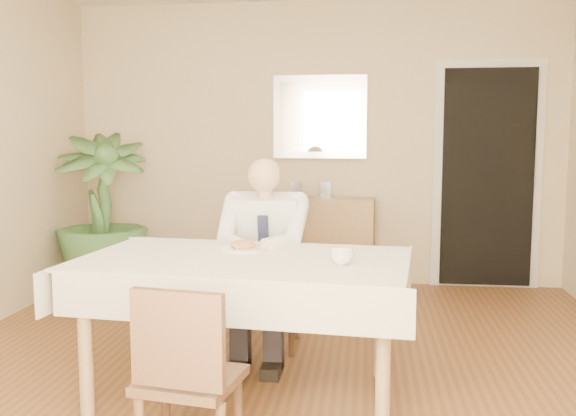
# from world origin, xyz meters

# --- Properties ---
(room) EXTENTS (5.00, 5.02, 2.60)m
(room) POSITION_xyz_m (0.00, 0.00, 1.30)
(room) COLOR brown
(room) RESTS_ON ground
(window) EXTENTS (1.34, 0.04, 1.44)m
(window) POSITION_xyz_m (0.00, -2.47, 1.45)
(window) COLOR silver
(window) RESTS_ON room
(doorway) EXTENTS (0.96, 0.07, 2.10)m
(doorway) POSITION_xyz_m (1.55, 2.46, 1.00)
(doorway) COLOR silver
(doorway) RESTS_ON ground
(mirror) EXTENTS (0.86, 0.04, 0.76)m
(mirror) POSITION_xyz_m (0.03, 2.47, 1.55)
(mirror) COLOR silver
(mirror) RESTS_ON room
(dining_table) EXTENTS (1.81, 1.17, 0.75)m
(dining_table) POSITION_xyz_m (-0.16, -0.22, 0.67)
(dining_table) COLOR tan
(dining_table) RESTS_ON ground
(chair_far) EXTENTS (0.44, 0.44, 0.88)m
(chair_far) POSITION_xyz_m (-0.16, 0.66, 0.49)
(chair_far) COLOR #452C1B
(chair_far) RESTS_ON ground
(chair_near) EXTENTS (0.44, 0.44, 0.81)m
(chair_near) POSITION_xyz_m (-0.24, -1.07, 0.45)
(chair_near) COLOR #452C1B
(chair_near) RESTS_ON ground
(seated_man) EXTENTS (0.48, 0.72, 1.24)m
(seated_man) POSITION_xyz_m (-0.16, 0.37, 0.69)
(seated_man) COLOR white
(seated_man) RESTS_ON ground
(plate) EXTENTS (0.26, 0.26, 0.02)m
(plate) POSITION_xyz_m (-0.21, -0.01, 0.76)
(plate) COLOR white
(plate) RESTS_ON dining_table
(food) EXTENTS (0.14, 0.14, 0.06)m
(food) POSITION_xyz_m (-0.21, -0.01, 0.78)
(food) COLOR brown
(food) RESTS_ON dining_table
(knife) EXTENTS (0.01, 0.13, 0.01)m
(knife) POSITION_xyz_m (-0.17, -0.07, 0.78)
(knife) COLOR silver
(knife) RESTS_ON dining_table
(fork) EXTENTS (0.01, 0.13, 0.01)m
(fork) POSITION_xyz_m (-0.25, -0.07, 0.78)
(fork) COLOR silver
(fork) RESTS_ON dining_table
(coffee_mug) EXTENTS (0.14, 0.14, 0.09)m
(coffee_mug) POSITION_xyz_m (0.35, -0.34, 0.80)
(coffee_mug) COLOR white
(coffee_mug) RESTS_ON dining_table
(sideboard) EXTENTS (1.04, 0.41, 0.81)m
(sideboard) POSITION_xyz_m (0.03, 2.32, 0.41)
(sideboard) COLOR tan
(sideboard) RESTS_ON ground
(photo_frame_left) EXTENTS (0.10, 0.02, 0.14)m
(photo_frame_left) POSITION_xyz_m (-0.45, 2.35, 0.88)
(photo_frame_left) COLOR silver
(photo_frame_left) RESTS_ON sideboard
(photo_frame_center) EXTENTS (0.10, 0.02, 0.14)m
(photo_frame_center) POSITION_xyz_m (-0.17, 2.37, 0.88)
(photo_frame_center) COLOR silver
(photo_frame_center) RESTS_ON sideboard
(photo_frame_right) EXTENTS (0.10, 0.02, 0.14)m
(photo_frame_right) POSITION_xyz_m (0.10, 2.38, 0.88)
(photo_frame_right) COLOR silver
(photo_frame_right) RESTS_ON sideboard
(potted_palm) EXTENTS (1.03, 1.03, 1.41)m
(potted_palm) POSITION_xyz_m (-1.83, 1.86, 0.70)
(potted_palm) COLOR #335A2B
(potted_palm) RESTS_ON ground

